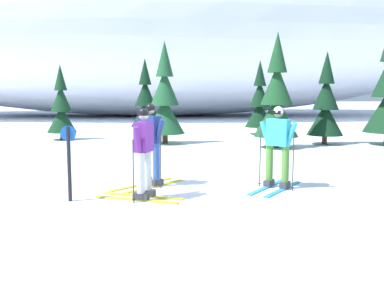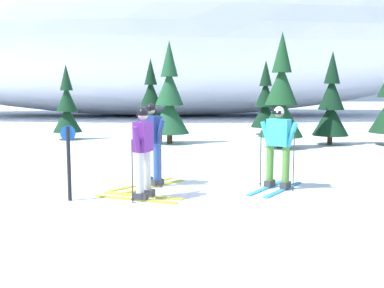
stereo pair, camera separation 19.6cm
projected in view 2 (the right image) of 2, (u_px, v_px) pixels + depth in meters
The scene contains 12 objects.
ground_plane at pixel (220, 193), 9.02m from camera, with size 120.00×120.00×0.00m, color white.
skier_cyan_jacket at pixel (278, 146), 9.35m from camera, with size 1.37×1.66×1.70m.
skier_navy_jacket at pixel (151, 143), 9.65m from camera, with size 1.52×1.58×1.74m.
skier_purple_jacket at pixel (143, 152), 8.46m from camera, with size 1.68×0.98×1.71m.
pine_tree_far_left at pixel (67, 108), 18.31m from camera, with size 1.16×1.16×3.00m.
pine_tree_left at pixel (151, 103), 20.43m from camera, with size 1.30×1.30×3.38m.
pine_tree_center_left at pixel (169, 101), 16.91m from camera, with size 1.47×1.47×3.79m.
pine_tree_center at pixel (281, 100), 15.63m from camera, with size 1.53×1.53×3.96m.
pine_tree_center_right at pixel (265, 104), 20.28m from camera, with size 1.27×1.27×3.29m.
pine_tree_right at pixel (331, 106), 16.61m from camera, with size 1.31×1.31×3.39m.
snow_ridge_background at pixel (163, 24), 33.57m from camera, with size 49.52×17.72×13.44m, color white.
trail_marker_post at pixel (69, 158), 8.35m from camera, with size 0.28×0.07×1.39m.
Camera 2 is at (-0.79, -8.81, 2.06)m, focal length 42.78 mm.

